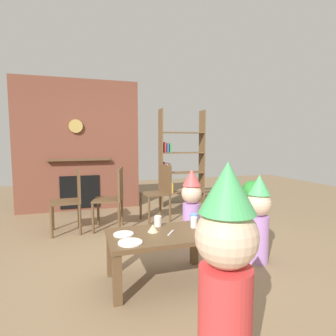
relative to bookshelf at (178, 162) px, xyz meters
The scene contains 18 objects.
ground_plane 2.74m from the bookshelf, 112.65° to the right, with size 12.00×12.00×0.00m, color #846B4C.
brick_fireplace_feature 1.92m from the bookshelf, behind, with size 2.20×0.28×2.40m.
bookshelf is the anchor object (origin of this frame).
coffee_table 3.10m from the bookshelf, 112.67° to the right, with size 0.96×0.59×0.45m.
paper_cup_near_left 2.90m from the bookshelf, 106.75° to the right, with size 0.07×0.07×0.10m, color silver.
paper_cup_near_right 2.75m from the bookshelf, 106.36° to the right, with size 0.08×0.08×0.09m, color #669EE0.
paper_cup_center 2.88m from the bookshelf, 113.78° to the right, with size 0.07×0.07×0.10m, color silver.
paper_plate_front 3.18m from the bookshelf, 118.71° to the right, with size 0.18×0.18×0.01m, color white.
paper_plate_rear 3.36m from the bookshelf, 116.57° to the right, with size 0.20×0.20×0.01m, color white.
birthday_cake_slice 3.05m from the bookshelf, 114.18° to the right, with size 0.10×0.10×0.07m, color #EAC68C.
table_fork 3.07m from the bookshelf, 111.05° to the right, with size 0.15×0.02×0.01m, color silver.
child_with_cone_hat 4.12m from the bookshelf, 106.34° to the right, with size 0.33×0.33×1.19m.
child_in_pink 2.77m from the bookshelf, 91.80° to the right, with size 0.26×0.26×0.94m.
child_by_the_chairs 2.10m from the bookshelf, 105.09° to the right, with size 0.26×0.26×0.93m.
dining_chair_left 2.31m from the bookshelf, 150.59° to the right, with size 0.42×0.42×0.90m.
dining_chair_middle 1.87m from the bookshelf, 140.04° to the right, with size 0.49×0.49×0.90m.
dining_chair_right 1.17m from the bookshelf, 124.84° to the right, with size 0.46×0.46×0.90m.
potted_plant_tall 1.53m from the bookshelf, 34.37° to the right, with size 0.37×0.37×0.55m.
Camera 1 is at (-0.86, -2.76, 1.29)m, focal length 29.45 mm.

